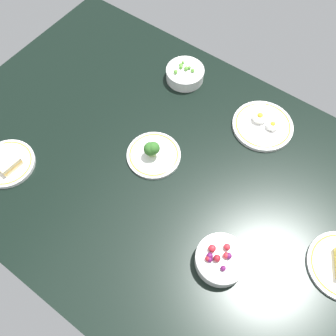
# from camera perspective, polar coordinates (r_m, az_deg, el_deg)

# --- Properties ---
(dining_table) EXTENTS (1.58, 1.03, 0.04)m
(dining_table) POSITION_cam_1_polar(r_m,az_deg,el_deg) (1.18, 0.00, -0.93)
(dining_table) COLOR black
(dining_table) RESTS_ON ground
(plate_broccoli) EXTENTS (0.18, 0.18, 0.07)m
(plate_broccoli) POSITION_cam_1_polar(r_m,az_deg,el_deg) (1.17, -2.35, 2.35)
(plate_broccoli) COLOR white
(plate_broccoli) RESTS_ON dining_table
(plate_eggs) EXTENTS (0.21, 0.21, 0.05)m
(plate_eggs) POSITION_cam_1_polar(r_m,az_deg,el_deg) (1.29, 14.74, 6.61)
(plate_eggs) COLOR white
(plate_eggs) RESTS_ON dining_table
(plate_sandwich) EXTENTS (0.18, 0.18, 0.05)m
(plate_sandwich) POSITION_cam_1_polar(r_m,az_deg,el_deg) (1.27, -24.13, 0.81)
(plate_sandwich) COLOR white
(plate_sandwich) RESTS_ON dining_table
(bowl_peas) EXTENTS (0.14, 0.14, 0.06)m
(bowl_peas) POSITION_cam_1_polar(r_m,az_deg,el_deg) (1.37, 2.69, 14.67)
(bowl_peas) COLOR white
(bowl_peas) RESTS_ON dining_table
(bowl_berries) EXTENTS (0.15, 0.15, 0.07)m
(bowl_berries) POSITION_cam_1_polar(r_m,az_deg,el_deg) (1.04, 8.31, -14.10)
(bowl_berries) COLOR white
(bowl_berries) RESTS_ON dining_table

